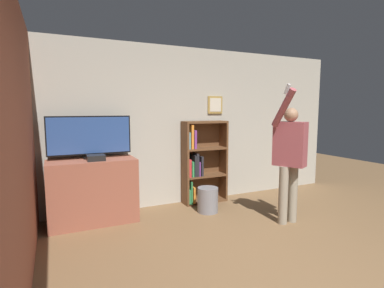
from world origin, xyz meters
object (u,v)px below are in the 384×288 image
waste_bin (208,200)px  television (90,136)px  person (290,154)px  bookshelf (200,162)px  game_console (96,158)px

waste_bin → television: bearing=166.0°
television → person: bearing=-27.4°
bookshelf → waste_bin: (-0.12, -0.51, -0.52)m
game_console → person: bearing=-24.0°
bookshelf → television: bearing=-177.5°
game_console → bookshelf: bearing=9.1°
television → waste_bin: 2.06m
television → person: person is taller
television → bookshelf: 1.92m
bookshelf → waste_bin: size_ratio=3.61×
game_console → bookshelf: (1.79, 0.29, -0.25)m
game_console → waste_bin: size_ratio=0.61×
game_console → person: 2.75m
bookshelf → waste_bin: 0.73m
bookshelf → person: person is taller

